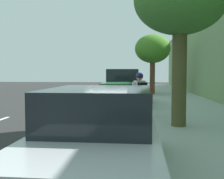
{
  "coord_description": "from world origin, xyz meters",
  "views": [
    {
      "loc": [
        1.73,
        -16.82,
        1.77
      ],
      "look_at": [
        0.85,
        -6.27,
        1.12
      ],
      "focal_mm": 44.63,
      "sensor_mm": 36.0,
      "label": 1
    }
  ],
  "objects_px": {
    "parked_suv_white_mid": "(127,82)",
    "pedestrian_on_phone": "(176,80)",
    "bicycle_at_curb": "(134,108)",
    "cyclist_with_backpack": "(140,91)",
    "street_tree_near_cyclist": "(180,2)",
    "parked_pickup_green_second": "(122,89)",
    "fire_hydrant": "(151,95)",
    "street_tree_mid_block": "(153,49)",
    "parked_sedan_silver_nearest": "(100,137)",
    "parked_sedan_grey_far": "(129,81)"
  },
  "relations": [
    {
      "from": "parked_sedan_silver_nearest",
      "to": "fire_hydrant",
      "type": "height_order",
      "value": "parked_sedan_silver_nearest"
    },
    {
      "from": "parked_pickup_green_second",
      "to": "parked_sedan_silver_nearest",
      "type": "bearing_deg",
      "value": -89.19
    },
    {
      "from": "parked_suv_white_mid",
      "to": "pedestrian_on_phone",
      "type": "height_order",
      "value": "parked_suv_white_mid"
    },
    {
      "from": "parked_sedan_silver_nearest",
      "to": "parked_pickup_green_second",
      "type": "distance_m",
      "value": 10.49
    },
    {
      "from": "parked_sedan_silver_nearest",
      "to": "pedestrian_on_phone",
      "type": "bearing_deg",
      "value": 78.24
    },
    {
      "from": "parked_pickup_green_second",
      "to": "pedestrian_on_phone",
      "type": "height_order",
      "value": "parked_pickup_green_second"
    },
    {
      "from": "parked_suv_white_mid",
      "to": "parked_sedan_grey_far",
      "type": "relative_size",
      "value": 1.07
    },
    {
      "from": "parked_sedan_silver_nearest",
      "to": "fire_hydrant",
      "type": "bearing_deg",
      "value": 82.74
    },
    {
      "from": "parked_suv_white_mid",
      "to": "bicycle_at_curb",
      "type": "bearing_deg",
      "value": -86.79
    },
    {
      "from": "bicycle_at_curb",
      "to": "street_tree_mid_block",
      "type": "bearing_deg",
      "value": 82.99
    },
    {
      "from": "bicycle_at_curb",
      "to": "parked_sedan_grey_far",
      "type": "bearing_deg",
      "value": 91.88
    },
    {
      "from": "street_tree_near_cyclist",
      "to": "pedestrian_on_phone",
      "type": "height_order",
      "value": "street_tree_near_cyclist"
    },
    {
      "from": "parked_pickup_green_second",
      "to": "bicycle_at_curb",
      "type": "relative_size",
      "value": 4.1
    },
    {
      "from": "bicycle_at_curb",
      "to": "pedestrian_on_phone",
      "type": "bearing_deg",
      "value": 74.54
    },
    {
      "from": "parked_suv_white_mid",
      "to": "street_tree_near_cyclist",
      "type": "relative_size",
      "value": 0.98
    },
    {
      "from": "bicycle_at_curb",
      "to": "cyclist_with_backpack",
      "type": "bearing_deg",
      "value": -65.76
    },
    {
      "from": "parked_pickup_green_second",
      "to": "cyclist_with_backpack",
      "type": "distance_m",
      "value": 4.65
    },
    {
      "from": "street_tree_near_cyclist",
      "to": "fire_hydrant",
      "type": "xyz_separation_m",
      "value": [
        -0.48,
        6.77,
        -3.33
      ]
    },
    {
      "from": "parked_sedan_silver_nearest",
      "to": "pedestrian_on_phone",
      "type": "relative_size",
      "value": 2.52
    },
    {
      "from": "street_tree_near_cyclist",
      "to": "fire_hydrant",
      "type": "bearing_deg",
      "value": 94.01
    },
    {
      "from": "parked_pickup_green_second",
      "to": "street_tree_mid_block",
      "type": "relative_size",
      "value": 1.16
    },
    {
      "from": "cyclist_with_backpack",
      "to": "street_tree_near_cyclist",
      "type": "xyz_separation_m",
      "value": [
        1.16,
        -1.63,
        2.79
      ]
    },
    {
      "from": "parked_pickup_green_second",
      "to": "parked_sedan_grey_far",
      "type": "height_order",
      "value": "parked_pickup_green_second"
    },
    {
      "from": "cyclist_with_backpack",
      "to": "fire_hydrant",
      "type": "height_order",
      "value": "cyclist_with_backpack"
    },
    {
      "from": "parked_sedan_silver_nearest",
      "to": "bicycle_at_curb",
      "type": "bearing_deg",
      "value": 85.4
    },
    {
      "from": "parked_sedan_silver_nearest",
      "to": "parked_pickup_green_second",
      "type": "relative_size",
      "value": 0.83
    },
    {
      "from": "parked_pickup_green_second",
      "to": "street_tree_near_cyclist",
      "type": "bearing_deg",
      "value": -71.82
    },
    {
      "from": "parked_sedan_grey_far",
      "to": "bicycle_at_curb",
      "type": "relative_size",
      "value": 3.42
    },
    {
      "from": "bicycle_at_curb",
      "to": "pedestrian_on_phone",
      "type": "relative_size",
      "value": 0.74
    },
    {
      "from": "parked_pickup_green_second",
      "to": "parked_suv_white_mid",
      "type": "bearing_deg",
      "value": 89.66
    },
    {
      "from": "parked_sedan_grey_far",
      "to": "street_tree_near_cyclist",
      "type": "bearing_deg",
      "value": -84.87
    },
    {
      "from": "cyclist_with_backpack",
      "to": "pedestrian_on_phone",
      "type": "relative_size",
      "value": 1.0
    },
    {
      "from": "parked_suv_white_mid",
      "to": "pedestrian_on_phone",
      "type": "relative_size",
      "value": 2.71
    },
    {
      "from": "parked_suv_white_mid",
      "to": "street_tree_near_cyclist",
      "type": "distance_m",
      "value": 13.63
    },
    {
      "from": "parked_sedan_silver_nearest",
      "to": "fire_hydrant",
      "type": "xyz_separation_m",
      "value": [
        1.41,
        11.07,
        -0.2
      ]
    },
    {
      "from": "street_tree_mid_block",
      "to": "street_tree_near_cyclist",
      "type": "bearing_deg",
      "value": -90.0
    },
    {
      "from": "parked_sedan_silver_nearest",
      "to": "street_tree_near_cyclist",
      "type": "relative_size",
      "value": 0.91
    },
    {
      "from": "cyclist_with_backpack",
      "to": "street_tree_mid_block",
      "type": "relative_size",
      "value": 0.38
    },
    {
      "from": "parked_sedan_grey_far",
      "to": "fire_hydrant",
      "type": "distance_m",
      "value": 16.19
    },
    {
      "from": "street_tree_near_cyclist",
      "to": "street_tree_mid_block",
      "type": "relative_size",
      "value": 1.07
    },
    {
      "from": "parked_sedan_silver_nearest",
      "to": "parked_suv_white_mid",
      "type": "distance_m",
      "value": 17.47
    },
    {
      "from": "parked_pickup_green_second",
      "to": "parked_suv_white_mid",
      "type": "xyz_separation_m",
      "value": [
        0.04,
        6.99,
        0.13
      ]
    },
    {
      "from": "pedestrian_on_phone",
      "to": "street_tree_mid_block",
      "type": "bearing_deg",
      "value": -158.22
    },
    {
      "from": "parked_suv_white_mid",
      "to": "parked_sedan_grey_far",
      "type": "height_order",
      "value": "parked_suv_white_mid"
    },
    {
      "from": "street_tree_near_cyclist",
      "to": "pedestrian_on_phone",
      "type": "relative_size",
      "value": 2.78
    },
    {
      "from": "parked_suv_white_mid",
      "to": "pedestrian_on_phone",
      "type": "xyz_separation_m",
      "value": [
        3.92,
        0.83,
        0.1
      ]
    },
    {
      "from": "parked_sedan_grey_far",
      "to": "bicycle_at_curb",
      "type": "bearing_deg",
      "value": -88.12
    },
    {
      "from": "cyclist_with_backpack",
      "to": "street_tree_mid_block",
      "type": "bearing_deg",
      "value": 84.3
    },
    {
      "from": "parked_sedan_grey_far",
      "to": "parked_sedan_silver_nearest",
      "type": "bearing_deg",
      "value": -89.64
    },
    {
      "from": "parked_sedan_silver_nearest",
      "to": "parked_pickup_green_second",
      "type": "height_order",
      "value": "parked_pickup_green_second"
    }
  ]
}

